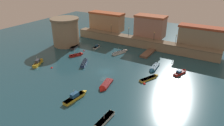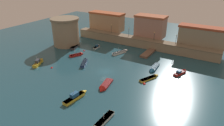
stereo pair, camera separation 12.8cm
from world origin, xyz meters
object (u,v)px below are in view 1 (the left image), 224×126
at_px(quay_lamp_0, 111,27).
at_px(moored_boat_5, 154,69).
at_px(moored_boat_0, 101,123).
at_px(mooring_buoy_2, 52,68).
at_px(moored_boat_6, 77,96).
at_px(moored_boat_10, 151,77).
at_px(moored_boat_3, 104,87).
at_px(moored_boat_8, 75,46).
at_px(quay_lamp_3, 176,38).
at_px(moored_boat_7, 121,52).
at_px(mooring_buoy_0, 84,51).
at_px(moored_boat_4, 181,72).
at_px(moored_boat_11, 84,62).
at_px(moored_boat_9, 97,46).
at_px(fortress_tower, 66,32).
at_px(moored_boat_2, 39,62).
at_px(moored_boat_1, 78,55).
at_px(mooring_buoy_1, 144,84).
at_px(quay_lamp_1, 129,31).
at_px(quay_lamp_2, 154,35).

distance_m(quay_lamp_0, moored_boat_5, 29.64).
relative_size(moored_boat_0, mooring_buoy_2, 11.06).
xyz_separation_m(moored_boat_6, moored_boat_10, (10.99, 17.39, -0.28)).
relative_size(moored_boat_3, moored_boat_8, 1.16).
distance_m(quay_lamp_0, moored_boat_3, 36.84).
relative_size(quay_lamp_3, moored_boat_7, 0.48).
bearing_deg(mooring_buoy_0, moored_boat_0, -46.98).
distance_m(moored_boat_7, moored_boat_8, 17.81).
height_order(moored_boat_4, moored_boat_5, moored_boat_4).
height_order(moored_boat_5, moored_boat_11, moored_boat_5).
bearing_deg(moored_boat_9, moored_boat_4, -105.11).
height_order(moored_boat_3, moored_boat_7, moored_boat_7).
height_order(moored_boat_0, mooring_buoy_2, moored_boat_0).
distance_m(quay_lamp_3, moored_boat_7, 19.22).
distance_m(moored_boat_10, mooring_buoy_2, 28.96).
height_order(fortress_tower, moored_boat_2, fortress_tower).
xyz_separation_m(moored_boat_1, moored_boat_10, (27.19, -2.42, -0.04)).
bearing_deg(moored_boat_1, fortress_tower, 86.20).
distance_m(moored_boat_2, moored_boat_3, 24.98).
xyz_separation_m(quay_lamp_0, moored_boat_6, (14.58, -39.02, -5.02)).
relative_size(moored_boat_8, mooring_buoy_1, 8.35).
distance_m(moored_boat_6, mooring_buoy_1, 17.33).
height_order(quay_lamp_3, moored_boat_8, quay_lamp_3).
xyz_separation_m(quay_lamp_0, moored_boat_0, (24.11, -43.31, -5.23)).
bearing_deg(moored_boat_7, quay_lamp_1, 31.97).
xyz_separation_m(moored_boat_7, moored_boat_9, (-10.44, 0.51, -0.06)).
xyz_separation_m(quay_lamp_2, moored_boat_5, (6.27, -16.24, -5.00)).
distance_m(moored_boat_8, moored_boat_10, 33.96).
xyz_separation_m(quay_lamp_0, moored_boat_2, (-7.54, -30.66, -4.99)).
distance_m(quay_lamp_3, moored_boat_11, 31.92).
relative_size(moored_boat_2, moored_boat_10, 0.96).
relative_size(moored_boat_9, mooring_buoy_2, 6.72).
bearing_deg(moored_boat_0, moored_boat_9, -143.32).
relative_size(quay_lamp_0, moored_boat_10, 0.54).
xyz_separation_m(quay_lamp_1, moored_boat_1, (-9.43, -19.20, -5.13)).
distance_m(mooring_buoy_1, mooring_buoy_2, 27.67).
xyz_separation_m(moored_boat_3, mooring_buoy_0, (-19.80, 17.13, -0.25)).
distance_m(moored_boat_5, moored_boat_8, 31.77).
relative_size(quay_lamp_3, mooring_buoy_1, 4.81).
xyz_separation_m(fortress_tower, mooring_buoy_2, (10.28, -17.75, -5.24)).
bearing_deg(moored_boat_6, mooring_buoy_2, 68.88).
distance_m(quay_lamp_0, quay_lamp_2, 17.97).
height_order(quay_lamp_1, moored_boat_7, quay_lamp_1).
relative_size(moored_boat_1, moored_boat_9, 1.21).
bearing_deg(mooring_buoy_2, moored_boat_5, 29.12).
bearing_deg(moored_boat_10, quay_lamp_0, 74.33).
distance_m(quay_lamp_2, moored_boat_6, 39.45).
distance_m(fortress_tower, moored_boat_3, 35.50).
height_order(moored_boat_6, moored_boat_9, moored_boat_6).
height_order(moored_boat_1, moored_boat_10, moored_boat_1).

